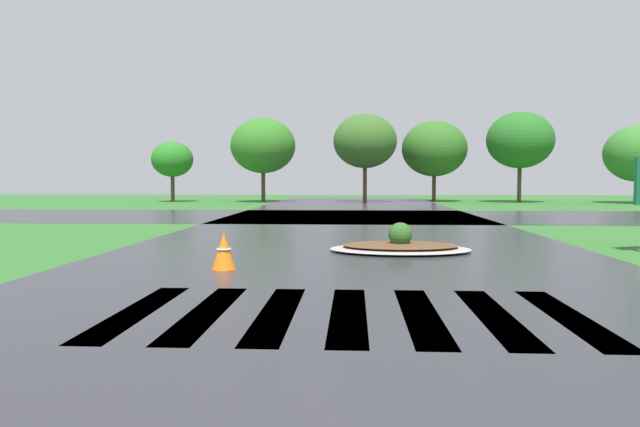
# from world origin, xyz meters

# --- Properties ---
(asphalt_roadway) EXTENTS (11.24, 80.00, 0.01)m
(asphalt_roadway) POSITION_xyz_m (0.00, 10.00, 0.00)
(asphalt_roadway) COLOR #2B2B30
(asphalt_roadway) RESTS_ON ground
(asphalt_cross_road) EXTENTS (90.00, 10.11, 0.01)m
(asphalt_cross_road) POSITION_xyz_m (0.00, 24.42, 0.00)
(asphalt_cross_road) COLOR #2B2B30
(asphalt_cross_road) RESTS_ON ground
(crosswalk_stripes) EXTENTS (5.85, 3.30, 0.01)m
(crosswalk_stripes) POSITION_xyz_m (0.00, 4.72, 0.00)
(crosswalk_stripes) COLOR white
(crosswalk_stripes) RESTS_ON ground
(median_island) EXTENTS (3.28, 2.24, 0.68)m
(median_island) POSITION_xyz_m (1.14, 11.30, 0.13)
(median_island) COLOR #9E9B93
(median_island) RESTS_ON ground
(traffic_cone) EXTENTS (0.45, 0.45, 0.70)m
(traffic_cone) POSITION_xyz_m (-2.35, 8.30, 0.34)
(traffic_cone) COLOR orange
(traffic_cone) RESTS_ON ground
(background_treeline) EXTENTS (36.16, 7.11, 6.37)m
(background_treeline) POSITION_xyz_m (5.23, 40.62, 3.95)
(background_treeline) COLOR #4C3823
(background_treeline) RESTS_ON ground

